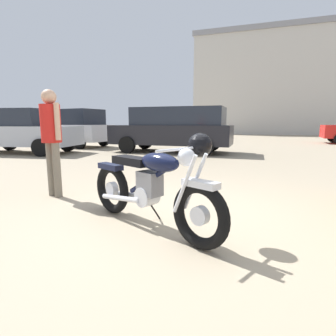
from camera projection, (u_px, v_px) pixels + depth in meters
name	position (u px, v px, depth m)	size (l,w,h in m)	color
ground_plane	(178.00, 219.00, 3.31)	(80.00, 80.00, 0.00)	gray
vintage_motorcycle	(153.00, 185.00, 2.94)	(1.93, 0.99, 1.07)	black
bystander	(51.00, 132.00, 4.17)	(0.44, 0.30, 1.66)	#706656
blue_hatchback_right	(74.00, 128.00, 13.13)	(4.06, 2.16, 1.78)	black
dark_sedan_left	(22.00, 131.00, 10.34)	(4.42, 2.43, 1.67)	black
red_hatchback_near	(174.00, 128.00, 10.63)	(4.74, 2.06, 1.74)	black
industrial_building	(302.00, 84.00, 27.98)	(21.36, 8.82, 19.21)	beige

